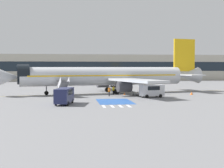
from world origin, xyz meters
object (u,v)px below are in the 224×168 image
traffic_cone_0 (125,93)px  terminal_building (99,68)px  boarding_stairs_forward (63,92)px  baggage_cart (138,94)px  fuel_tanker (115,81)px  service_van_1 (64,95)px  service_van_0 (152,90)px  airliner (107,76)px  ground_crew_0 (113,90)px  ground_crew_1 (162,89)px  traffic_cone_1 (192,93)px  ground_crew_2 (109,91)px

traffic_cone_0 → terminal_building: terminal_building is taller
boarding_stairs_forward → baggage_cart: (14.72, 1.77, -0.70)m
fuel_tanker → traffic_cone_0: (-1.51, -24.90, -1.40)m
boarding_stairs_forward → fuel_tanker: bearing=52.5°
boarding_stairs_forward → service_van_1: (0.44, -12.04, 0.47)m
service_van_0 → traffic_cone_0: 7.35m
airliner → traffic_cone_0: 5.82m
airliner → service_van_1: size_ratio=7.66×
fuel_tanker → terminal_building: bearing=81.7°
ground_crew_0 → traffic_cone_0: bearing=-52.9°
baggage_cart → ground_crew_1: (5.11, 0.62, 0.76)m
boarding_stairs_forward → ground_crew_0: 10.58m
traffic_cone_1 → airliner: bearing=162.3°
airliner → ground_crew_1: size_ratio=25.12×
ground_crew_0 → fuel_tanker: bearing=49.6°
terminal_building → service_van_1: bearing=-98.7°
traffic_cone_0 → traffic_cone_1: size_ratio=0.82×
service_van_1 → traffic_cone_0: (11.68, 14.75, -1.16)m
airliner → baggage_cart: 8.01m
ground_crew_1 → traffic_cone_1: size_ratio=2.73×
ground_crew_1 → traffic_cone_1: ground_crew_1 is taller
ground_crew_2 → terminal_building: (4.36, 70.15, 4.28)m
service_van_0 → traffic_cone_1: bearing=106.1°
fuel_tanker → baggage_cart: (1.09, -25.83, -1.41)m
fuel_tanker → ground_crew_1: (6.20, -25.21, -0.65)m
service_van_0 → ground_crew_0: bearing=-147.5°
airliner → boarding_stairs_forward: (-9.08, -6.34, -2.69)m
ground_crew_0 → service_van_0: bearing=-80.0°
airliner → baggage_cart: bearing=-140.3°
baggage_cart → traffic_cone_1: size_ratio=4.63×
fuel_tanker → ground_crew_2: bearing=-109.3°
ground_crew_2 → traffic_cone_0: (3.42, 2.50, -0.77)m
terminal_building → airliner: bearing=-93.6°
service_van_0 → terminal_building: (-3.06, 73.72, 3.93)m
ground_crew_0 → traffic_cone_1: 15.77m
service_van_1 → ground_crew_1: service_van_1 is taller
fuel_tanker → traffic_cone_1: bearing=-74.9°
traffic_cone_0 → terminal_building: (0.95, 67.66, 5.04)m
service_van_1 → baggage_cart: 19.90m
traffic_cone_0 → fuel_tanker: bearing=86.5°
service_van_0 → ground_crew_2: 8.24m
ground_crew_0 → boarding_stairs_forward: bearing=167.7°
boarding_stairs_forward → service_van_1: 12.06m
traffic_cone_0 → service_van_0: bearing=-56.6°
boarding_stairs_forward → ground_crew_2: 8.70m
airliner → ground_crew_1: bearing=-121.4°
service_van_1 → ground_crew_1: size_ratio=3.28×
ground_crew_1 → terminal_building: bearing=101.8°
ground_crew_1 → traffic_cone_0: ground_crew_1 is taller
airliner → baggage_cart: size_ratio=14.80×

